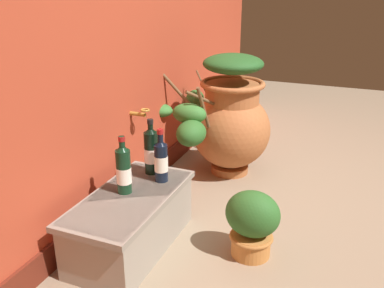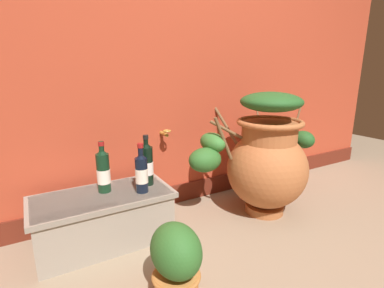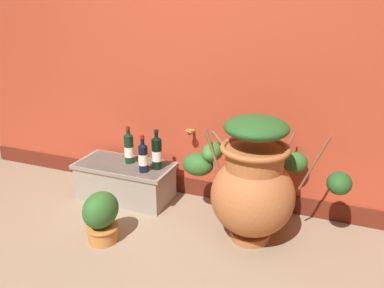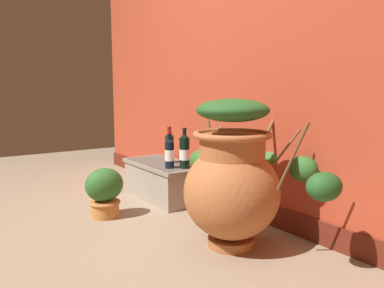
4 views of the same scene
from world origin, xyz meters
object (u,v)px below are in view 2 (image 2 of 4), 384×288
Objects in this scene: wine_bottle_middle at (103,170)px; wine_bottle_right at (141,172)px; wine_bottle_left at (147,163)px; potted_shrub at (176,260)px; terracotta_urn at (265,157)px.

wine_bottle_middle is 0.22m from wine_bottle_right.
potted_shrub is (-0.11, -0.60, -0.25)m from wine_bottle_left.
wine_bottle_left is at bearing 53.73° from wine_bottle_right.
wine_bottle_middle is at bearing 175.34° from wine_bottle_left.
potted_shrub is at bearing -154.93° from terracotta_urn.
potted_shrub is at bearing -94.66° from wine_bottle_right.
terracotta_urn is 0.86m from wine_bottle_right.
wine_bottle_right is (-0.07, -0.09, -0.01)m from wine_bottle_left.
wine_bottle_left is (-0.79, 0.19, 0.04)m from terracotta_urn.
wine_bottle_right is (0.19, -0.11, -0.01)m from wine_bottle_middle.
terracotta_urn is 3.78× the size of wine_bottle_middle.
wine_bottle_right is 0.82× the size of potted_shrub.
wine_bottle_right is at bearing -126.27° from wine_bottle_left.
terracotta_urn is at bearing -11.20° from wine_bottle_middle.
wine_bottle_left is 0.26m from wine_bottle_middle.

